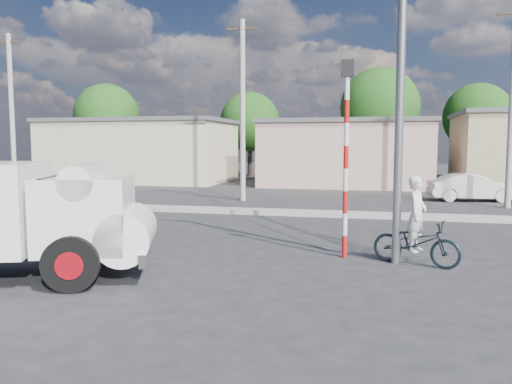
% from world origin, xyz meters
% --- Properties ---
extents(ground_plane, '(120.00, 120.00, 0.00)m').
position_xyz_m(ground_plane, '(0.00, 0.00, 0.00)').
color(ground_plane, '#272629').
rests_on(ground_plane, ground).
extents(median, '(40.00, 0.80, 0.16)m').
position_xyz_m(median, '(0.00, 8.00, 0.08)').
color(median, '#99968E').
rests_on(median, ground).
extents(truck, '(5.64, 3.65, 2.19)m').
position_xyz_m(truck, '(-2.81, -1.87, 1.22)').
color(truck, black).
rests_on(truck, ground).
extents(bicycle, '(1.94, 1.24, 0.96)m').
position_xyz_m(bicycle, '(4.70, 1.12, 0.48)').
color(bicycle, black).
rests_on(bicycle, ground).
extents(cyclist, '(0.56, 0.67, 1.58)m').
position_xyz_m(cyclist, '(4.70, 1.12, 0.79)').
color(cyclist, white).
rests_on(cyclist, ground).
extents(car_cream, '(3.91, 1.81, 1.24)m').
position_xyz_m(car_cream, '(8.06, 14.27, 0.62)').
color(car_cream, silver).
rests_on(car_cream, ground).
extents(traffic_pole, '(0.28, 0.18, 4.36)m').
position_xyz_m(traffic_pole, '(3.20, 1.50, 2.59)').
color(traffic_pole, red).
rests_on(traffic_pole, ground).
extents(streetlight, '(2.34, 0.22, 9.00)m').
position_xyz_m(streetlight, '(4.14, 1.20, 4.96)').
color(streetlight, slate).
rests_on(streetlight, ground).
extents(building_row, '(37.80, 7.30, 4.44)m').
position_xyz_m(building_row, '(1.10, 22.00, 2.13)').
color(building_row, beige).
rests_on(building_row, ground).
extents(tree_row, '(34.13, 7.32, 8.10)m').
position_xyz_m(tree_row, '(-2.27, 28.62, 4.83)').
color(tree_row, '#38281E').
rests_on(tree_row, ground).
extents(utility_poles, '(35.40, 0.24, 8.00)m').
position_xyz_m(utility_poles, '(3.25, 12.00, 4.07)').
color(utility_poles, '#99968E').
rests_on(utility_poles, ground).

